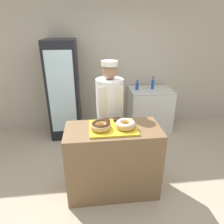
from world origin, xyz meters
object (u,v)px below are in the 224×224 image
object	(u,v)px
bottle_blue	(137,86)
serving_tray	(113,128)
chest_freezer	(149,109)
brownie_back_right	(117,120)
beverage_fridge	(64,90)
donut_chocolate_glaze	(101,125)
baker_person	(110,114)
brownie_back_left	(106,120)
bottle_blue_b	(153,84)
donut_light_glaze	(126,124)

from	to	relation	value
bottle_blue	serving_tray	bearing A→B (deg)	-112.18
chest_freezer	bottle_blue	bearing A→B (deg)	175.94
brownie_back_right	beverage_fridge	bearing A→B (deg)	118.51
brownie_back_right	beverage_fridge	size ratio (longest dim) A/B	0.04
bottle_blue	brownie_back_right	bearing A→B (deg)	-112.10
beverage_fridge	chest_freezer	bearing A→B (deg)	0.21
beverage_fridge	chest_freezer	distance (m)	1.86
chest_freezer	donut_chocolate_glaze	bearing A→B (deg)	-123.18
baker_person	beverage_fridge	size ratio (longest dim) A/B	0.88
donut_chocolate_glaze	serving_tray	bearing A→B (deg)	15.45
serving_tray	beverage_fridge	bearing A→B (deg)	114.31
brownie_back_left	brownie_back_right	distance (m)	0.14
baker_person	serving_tray	bearing A→B (deg)	-92.48
donut_chocolate_glaze	bottle_blue_b	distance (m)	2.16
bottle_blue_b	baker_person	bearing A→B (deg)	-132.45
serving_tray	beverage_fridge	size ratio (longest dim) A/B	0.30
brownie_back_right	bottle_blue_b	world-z (taller)	bottle_blue_b
brownie_back_left	chest_freezer	size ratio (longest dim) A/B	0.09
brownie_back_right	donut_light_glaze	bearing A→B (deg)	-68.37
brownie_back_right	baker_person	xyz separation A→B (m)	(-0.04, 0.48, -0.12)
serving_tray	baker_person	xyz separation A→B (m)	(0.03, 0.64, -0.09)
beverage_fridge	chest_freezer	world-z (taller)	beverage_fridge
donut_light_glaze	baker_person	bearing A→B (deg)	100.17
donut_light_glaze	brownie_back_right	bearing A→B (deg)	111.63
brownie_back_right	chest_freezer	distance (m)	1.91
donut_chocolate_glaze	chest_freezer	xyz separation A→B (m)	(1.16, 1.78, -0.57)
brownie_back_left	beverage_fridge	size ratio (longest dim) A/B	0.04
brownie_back_left	beverage_fridge	world-z (taller)	beverage_fridge
donut_light_glaze	brownie_back_right	size ratio (longest dim) A/B	3.03
brownie_back_left	baker_person	distance (m)	0.50
chest_freezer	bottle_blue	size ratio (longest dim) A/B	4.47
brownie_back_left	bottle_blue	xyz separation A→B (m)	(0.78, 1.59, -0.01)
baker_person	chest_freezer	bearing A→B (deg)	47.99
baker_person	beverage_fridge	world-z (taller)	beverage_fridge
brownie_back_left	chest_freezer	distance (m)	1.98
serving_tray	donut_chocolate_glaze	world-z (taller)	donut_chocolate_glaze
brownie_back_left	bottle_blue	bearing A→B (deg)	63.76
donut_chocolate_glaze	baker_person	xyz separation A→B (m)	(0.18, 0.68, -0.15)
brownie_back_left	bottle_blue	size ratio (longest dim) A/B	0.41
donut_chocolate_glaze	donut_light_glaze	xyz separation A→B (m)	(0.30, 0.00, 0.00)
brownie_back_left	bottle_blue_b	bearing A→B (deg)	54.99
baker_person	bottle_blue	size ratio (longest dim) A/B	8.26
donut_light_glaze	donut_chocolate_glaze	bearing A→B (deg)	180.00
bottle_blue	donut_chocolate_glaze	bearing A→B (deg)	-115.73
donut_light_glaze	chest_freezer	bearing A→B (deg)	64.15
bottle_blue	bottle_blue_b	bearing A→B (deg)	0.32
donut_chocolate_glaze	beverage_fridge	xyz separation A→B (m)	(-0.63, 1.77, -0.07)
serving_tray	beverage_fridge	distance (m)	1.89
donut_light_glaze	bottle_blue_b	bearing A→B (deg)	63.52
donut_light_glaze	bottle_blue_b	xyz separation A→B (m)	(0.90, 1.80, -0.02)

